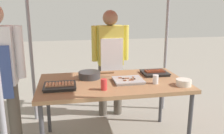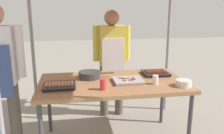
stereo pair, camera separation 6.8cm
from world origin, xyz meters
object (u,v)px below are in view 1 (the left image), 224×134
(tray_grilled_sausages, at_px, (60,86))
(tray_meat_skewers, at_px, (128,80))
(tray_pork_links, at_px, (155,73))
(stall_table, at_px, (113,86))
(vendor_woman, at_px, (110,56))
(drink_cup_by_wok, at_px, (156,79))
(condiment_bowl, at_px, (184,82))
(drink_cup_near_edge, at_px, (104,84))
(cooking_wok, at_px, (90,75))

(tray_grilled_sausages, xyz_separation_m, tray_meat_skewers, (0.73, 0.06, -0.00))
(tray_pork_links, bearing_deg, tray_meat_skewers, -149.34)
(stall_table, height_order, tray_pork_links, tray_pork_links)
(vendor_woman, bearing_deg, stall_table, 81.60)
(tray_grilled_sausages, distance_m, drink_cup_by_wok, 1.00)
(condiment_bowl, bearing_deg, drink_cup_by_wok, 156.60)
(stall_table, xyz_separation_m, drink_cup_by_wok, (0.43, -0.16, 0.10))
(drink_cup_near_edge, relative_size, drink_cup_by_wok, 1.15)
(cooking_wok, height_order, drink_cup_near_edge, drink_cup_near_edge)
(condiment_bowl, relative_size, vendor_woman, 0.11)
(tray_meat_skewers, xyz_separation_m, drink_cup_by_wok, (0.27, -0.12, 0.03))
(cooking_wok, xyz_separation_m, drink_cup_by_wok, (0.67, -0.33, 0.01))
(vendor_woman, bearing_deg, drink_cup_near_edge, 76.08)
(stall_table, relative_size, drink_cup_by_wok, 16.70)
(stall_table, xyz_separation_m, tray_meat_skewers, (0.16, -0.05, 0.07))
(drink_cup_near_edge, xyz_separation_m, drink_cup_by_wok, (0.57, 0.09, -0.01))
(tray_meat_skewers, relative_size, tray_pork_links, 1.06)
(drink_cup_by_wok, bearing_deg, vendor_woman, 109.05)
(stall_table, height_order, cooking_wok, cooking_wok)
(tray_meat_skewers, bearing_deg, cooking_wok, 151.27)
(cooking_wok, bearing_deg, stall_table, -35.24)
(drink_cup_near_edge, height_order, vendor_woman, vendor_woman)
(tray_meat_skewers, distance_m, drink_cup_near_edge, 0.36)
(stall_table, distance_m, cooking_wok, 0.31)
(condiment_bowl, bearing_deg, cooking_wok, 154.36)
(tray_grilled_sausages, height_order, vendor_woman, vendor_woman)
(tray_meat_skewers, bearing_deg, drink_cup_by_wok, -23.07)
(cooking_wok, relative_size, vendor_woman, 0.27)
(cooking_wok, relative_size, condiment_bowl, 2.56)
(condiment_bowl, relative_size, drink_cup_near_edge, 1.45)
(drink_cup_by_wok, bearing_deg, condiment_bowl, -23.40)
(stall_table, xyz_separation_m, cooking_wok, (-0.24, 0.17, 0.09))
(tray_meat_skewers, distance_m, cooking_wok, 0.45)
(drink_cup_near_edge, height_order, drink_cup_by_wok, drink_cup_near_edge)
(cooking_wok, distance_m, vendor_woman, 0.69)
(drink_cup_near_edge, bearing_deg, tray_meat_skewers, 34.47)
(cooking_wok, height_order, condiment_bowl, cooking_wok)
(tray_pork_links, distance_m, drink_cup_near_edge, 0.82)
(drink_cup_by_wok, relative_size, vendor_woman, 0.06)
(tray_meat_skewers, xyz_separation_m, cooking_wok, (-0.40, 0.22, 0.02))
(stall_table, height_order, vendor_woman, vendor_woman)
(tray_meat_skewers, xyz_separation_m, drink_cup_near_edge, (-0.30, -0.21, 0.04))
(tray_pork_links, distance_m, condiment_bowl, 0.48)
(cooking_wok, bearing_deg, vendor_woman, 59.30)
(tray_grilled_sausages, relative_size, condiment_bowl, 2.00)
(tray_grilled_sausages, relative_size, drink_cup_near_edge, 2.91)
(stall_table, height_order, condiment_bowl, condiment_bowl)
(vendor_woman, bearing_deg, cooking_wok, 59.30)
(stall_table, bearing_deg, tray_pork_links, 18.36)
(condiment_bowl, bearing_deg, tray_meat_skewers, 156.77)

